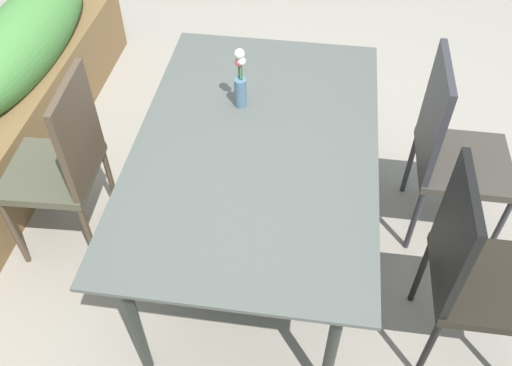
{
  "coord_description": "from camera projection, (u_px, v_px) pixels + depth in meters",
  "views": [
    {
      "loc": [
        -1.6,
        -0.25,
        2.25
      ],
      "look_at": [
        0.02,
        -0.02,
        0.51
      ],
      "focal_mm": 38.33,
      "sensor_mm": 36.0,
      "label": 1
    }
  ],
  "objects": [
    {
      "name": "chair_near_left",
      "position": [
        472.0,
        268.0,
        2.05
      ],
      "size": [
        0.42,
        0.42,
        0.97
      ],
      "rotation": [
        0.0,
        0.0,
        3.15
      ],
      "color": "black",
      "rests_on": "ground"
    },
    {
      "name": "flower_vase",
      "position": [
        240.0,
        80.0,
        2.29
      ],
      "size": [
        0.06,
        0.05,
        0.28
      ],
      "color": "slate",
      "rests_on": "dining_table"
    },
    {
      "name": "chair_near_right",
      "position": [
        451.0,
        147.0,
        2.54
      ],
      "size": [
        0.44,
        0.44,
        0.96
      ],
      "rotation": [
        0.0,
        0.0,
        3.14
      ],
      "color": "#3B372F",
      "rests_on": "ground"
    },
    {
      "name": "ground_plane",
      "position": [
        251.0,
        256.0,
        2.75
      ],
      "size": [
        12.0,
        12.0,
        0.0
      ],
      "primitive_type": "plane",
      "color": "gray"
    },
    {
      "name": "dining_table",
      "position": [
        256.0,
        152.0,
        2.26
      ],
      "size": [
        1.54,
        0.98,
        0.76
      ],
      "color": "#4C514C",
      "rests_on": "ground"
    },
    {
      "name": "chair_far_side",
      "position": [
        64.0,
        160.0,
        2.45
      ],
      "size": [
        0.43,
        0.43,
        0.96
      ],
      "rotation": [
        0.0,
        0.0,
        0.05
      ],
      "color": "#4B4938",
      "rests_on": "ground"
    }
  ]
}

